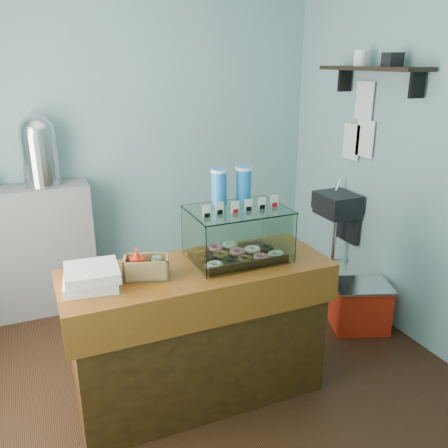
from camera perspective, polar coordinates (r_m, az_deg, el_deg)
name	(u,v)px	position (r m, az deg, el deg)	size (l,w,h in m)	color
ground	(187,371)	(3.48, -4.43, -17.22)	(3.50, 3.50, 0.00)	black
room_shell	(184,124)	(2.84, -4.88, 11.88)	(3.54, 3.04, 2.82)	#7DAEB6
counter	(199,332)	(3.02, -3.05, -12.90)	(1.60, 0.60, 0.90)	#432A0C
back_shelf	(32,251)	(4.27, -22.13, -3.08)	(1.00, 0.32, 1.10)	gray
display_case	(236,230)	(2.90, 1.40, -0.74)	(0.59, 0.43, 0.54)	black
condiment_crate	(145,267)	(2.70, -9.47, -5.11)	(0.28, 0.22, 0.18)	#A17A50
pastry_boxes	(91,277)	(2.66, -15.68, -6.15)	(0.32, 0.32, 0.11)	white
coffee_urn	(39,149)	(4.06, -21.38, 8.45)	(0.31, 0.31, 0.57)	silver
red_cooler	(360,306)	(4.00, 16.05, -9.46)	(0.53, 0.47, 0.39)	red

